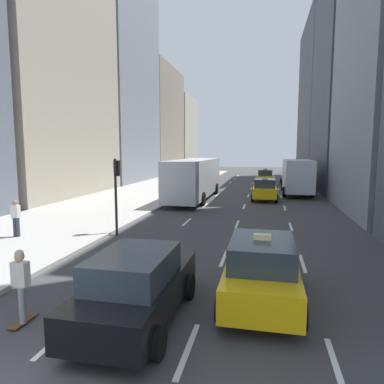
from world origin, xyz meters
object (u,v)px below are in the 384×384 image
(taxi_lead, at_px, (265,189))
(city_bus, at_px, (195,177))
(taxi_second, at_px, (262,269))
(box_truck, at_px, (297,176))
(pedestrian_mid_block, at_px, (16,216))
(taxi_third, at_px, (265,177))
(taxi_fourth, at_px, (289,177))
(traffic_light_pole, at_px, (116,184))
(sedan_black_near, at_px, (137,285))
(skateboarder, at_px, (21,283))

(taxi_lead, distance_m, city_bus, 5.72)
(taxi_second, height_order, box_truck, box_truck)
(taxi_second, height_order, pedestrian_mid_block, taxi_second)
(box_truck, bearing_deg, pedestrian_mid_block, -125.13)
(taxi_lead, xyz_separation_m, box_truck, (2.80, 4.35, 0.83))
(taxi_third, bearing_deg, taxi_fourth, 12.61)
(taxi_third, bearing_deg, traffic_light_pole, -104.30)
(taxi_third, bearing_deg, taxi_lead, -90.00)
(taxi_lead, xyz_separation_m, taxi_third, (0.00, 13.32, 0.00))
(taxi_third, relative_size, sedan_black_near, 0.99)
(box_truck, height_order, skateboarder, box_truck)
(taxi_third, relative_size, city_bus, 0.38)
(taxi_lead, bearing_deg, taxi_third, 90.00)
(taxi_lead, distance_m, taxi_third, 13.32)
(taxi_second, bearing_deg, box_truck, 83.18)
(taxi_second, distance_m, skateboarder, 5.85)
(taxi_third, distance_m, traffic_light_pole, 27.37)
(sedan_black_near, height_order, traffic_light_pole, traffic_light_pole)
(city_bus, bearing_deg, taxi_lead, 6.65)
(taxi_second, bearing_deg, traffic_light_pole, 138.75)
(skateboarder, bearing_deg, taxi_third, 81.21)
(city_bus, relative_size, pedestrian_mid_block, 7.04)
(box_truck, bearing_deg, traffic_light_pole, -118.62)
(taxi_lead, distance_m, traffic_light_pole, 14.87)
(traffic_light_pole, bearing_deg, taxi_lead, 62.84)
(taxi_fourth, height_order, sedan_black_near, taxi_fourth)
(taxi_lead, distance_m, pedestrian_mid_block, 18.43)
(pedestrian_mid_block, bearing_deg, taxi_fourth, 64.84)
(taxi_second, distance_m, city_bus, 19.28)
(taxi_fourth, xyz_separation_m, pedestrian_mid_block, (-13.58, -28.90, 0.19))
(taxi_lead, relative_size, pedestrian_mid_block, 2.67)
(sedan_black_near, xyz_separation_m, city_bus, (-2.81, 20.10, 0.92))
(taxi_lead, height_order, sedan_black_near, taxi_lead)
(taxi_fourth, distance_m, city_bus, 16.88)
(box_truck, xyz_separation_m, pedestrian_mid_block, (-13.58, -19.29, -0.64))
(box_truck, distance_m, traffic_light_pole, 19.95)
(box_truck, relative_size, pedestrian_mid_block, 5.09)
(taxi_lead, bearing_deg, sedan_black_near, -97.68)
(city_bus, bearing_deg, traffic_light_pole, -95.20)
(sedan_black_near, bearing_deg, taxi_third, 85.30)
(taxi_second, bearing_deg, taxi_fourth, 85.15)
(traffic_light_pole, bearing_deg, skateboarder, -80.46)
(taxi_third, xyz_separation_m, box_truck, (2.80, -8.98, 0.83))
(taxi_fourth, distance_m, box_truck, 9.64)
(taxi_lead, distance_m, taxi_second, 19.08)
(sedan_black_near, bearing_deg, box_truck, 77.42)
(box_truck, bearing_deg, taxi_fourth, 90.00)
(taxi_second, bearing_deg, taxi_third, 90.00)
(taxi_second, relative_size, box_truck, 0.52)
(sedan_black_near, bearing_deg, taxi_lead, 82.32)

